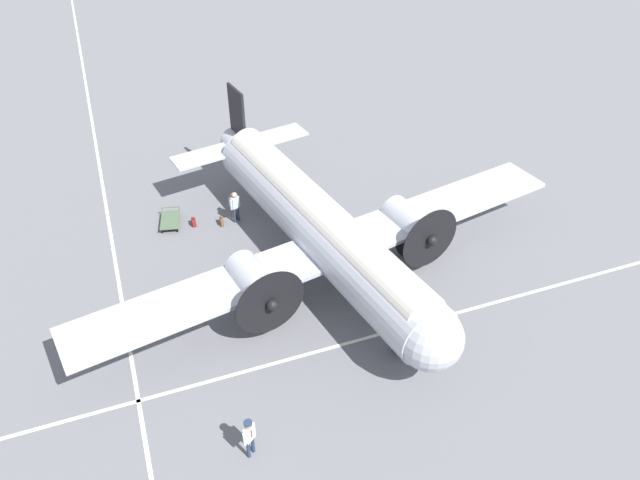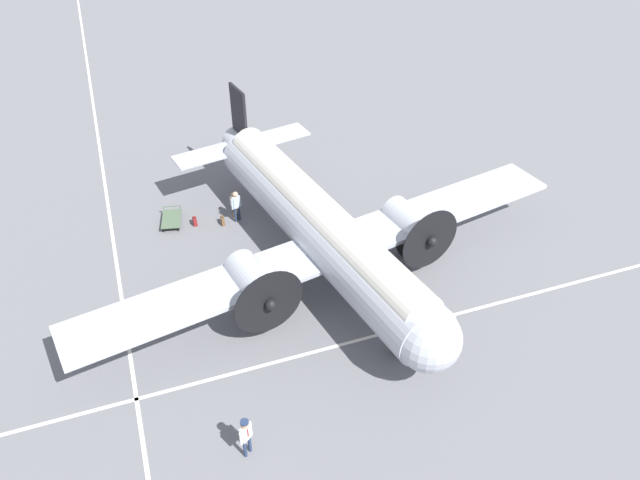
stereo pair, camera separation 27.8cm
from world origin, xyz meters
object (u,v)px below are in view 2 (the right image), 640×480
(passenger_boarding, at_px, (234,203))
(suitcase_upright_spare, at_px, (223,221))
(airliner_main, at_px, (325,231))
(baggage_cart, at_px, (171,219))
(ramp_agent, at_px, (236,203))
(crew_foreground, at_px, (246,434))
(suitcase_near_door, at_px, (195,221))

(passenger_boarding, bearing_deg, suitcase_upright_spare, -102.97)
(suitcase_upright_spare, bearing_deg, passenger_boarding, 111.50)
(airliner_main, relative_size, baggage_cart, 12.98)
(ramp_agent, bearing_deg, passenger_boarding, -97.04)
(crew_foreground, height_order, ramp_agent, crew_foreground)
(airliner_main, xyz_separation_m, baggage_cart, (-6.56, -6.30, -2.32))
(crew_foreground, xyz_separation_m, passenger_boarding, (-14.17, 2.90, -0.16))
(crew_foreground, distance_m, baggage_cart, 14.90)
(airliner_main, relative_size, suitcase_near_door, 52.29)
(passenger_boarding, distance_m, suitcase_near_door, 2.30)
(crew_foreground, bearing_deg, baggage_cart, -125.19)
(airliner_main, height_order, crew_foreground, airliner_main)
(passenger_boarding, xyz_separation_m, baggage_cart, (-0.70, -3.30, -0.73))
(ramp_agent, bearing_deg, suitcase_upright_spare, -18.98)
(crew_foreground, height_order, baggage_cart, crew_foreground)
(baggage_cart, bearing_deg, crew_foreground, 13.98)
(baggage_cart, bearing_deg, airliner_main, 56.24)
(crew_foreground, distance_m, ramp_agent, 14.26)
(crew_foreground, distance_m, suitcase_near_door, 14.38)
(crew_foreground, distance_m, passenger_boarding, 14.47)
(crew_foreground, height_order, suitcase_near_door, crew_foreground)
(suitcase_near_door, height_order, baggage_cart, baggage_cart)
(airliner_main, xyz_separation_m, ramp_agent, (-5.65, -2.92, -1.48))
(airliner_main, bearing_deg, crew_foreground, -46.27)
(airliner_main, xyz_separation_m, crew_foreground, (8.30, -5.89, -1.43))
(passenger_boarding, bearing_deg, airliner_main, -7.45)
(crew_foreground, bearing_deg, suitcase_near_door, -129.70)
(suitcase_upright_spare, xyz_separation_m, baggage_cart, (-1.00, -2.54, 0.05))
(passenger_boarding, distance_m, suitcase_upright_spare, 1.13)
(airliner_main, bearing_deg, baggage_cart, -147.09)
(airliner_main, relative_size, passenger_boarding, 14.94)
(suitcase_upright_spare, bearing_deg, airliner_main, 33.97)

